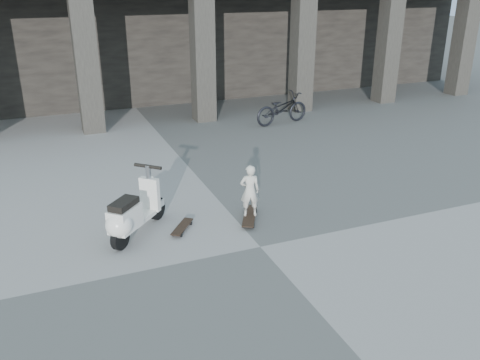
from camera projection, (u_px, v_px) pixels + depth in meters
name	position (u px, v px, depth m)	size (l,w,h in m)	color
ground	(260.00, 247.00, 8.91)	(90.00, 90.00, 0.00)	#4D4D4A
colonnade	(116.00, 15.00, 19.63)	(28.00, 8.82, 6.00)	black
longboard	(250.00, 216.00, 9.88)	(0.65, 0.97, 0.10)	black
skateboard_spare	(182.00, 227.00, 9.47)	(0.58, 0.69, 0.09)	black
child	(250.00, 191.00, 9.68)	(0.38, 0.25, 1.04)	#B8B3A6
scooter	(130.00, 216.00, 8.97)	(1.30, 1.36, 1.20)	black
bicycle	(282.00, 108.00, 16.21)	(0.67, 1.91, 1.00)	black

